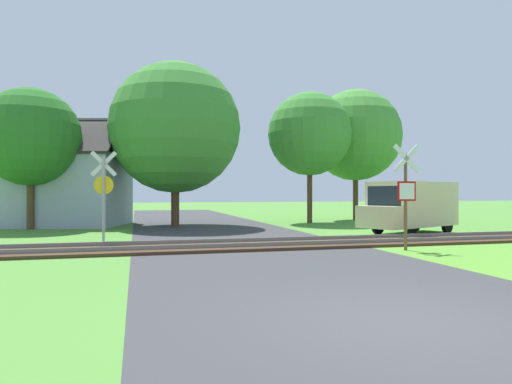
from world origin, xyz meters
TOP-DOWN VIEW (x-y plane):
  - ground_plane at (0.00, 0.00)m, footprint 160.00×160.00m
  - road_asphalt at (0.00, 2.00)m, footprint 7.45×80.00m
  - rail_track at (0.00, 8.98)m, footprint 60.00×2.60m
  - stop_sign_near at (4.44, 6.85)m, footprint 0.88×0.16m
  - crossing_sign_far at (-4.64, 10.77)m, footprint 0.88×0.14m
  - house at (-7.39, 21.01)m, footprint 7.68×6.75m
  - tree_left at (-8.52, 18.67)m, footprint 4.75×4.75m
  - tree_far at (10.20, 21.40)m, footprint 5.89×5.89m
  - tree_right at (6.29, 19.53)m, footprint 4.89×4.89m
  - tree_center at (-1.56, 18.93)m, footprint 6.90×6.90m
  - mail_truck at (7.91, 11.83)m, footprint 5.23×3.67m

SIDE VIEW (x-z plane):
  - ground_plane at x=0.00m, z-range 0.00..0.00m
  - road_asphalt at x=0.00m, z-range 0.00..0.01m
  - rail_track at x=0.00m, z-range -0.05..0.17m
  - mail_truck at x=7.91m, z-range 0.12..2.36m
  - stop_sign_near at x=4.44m, z-range 0.18..3.44m
  - crossing_sign_far at x=-4.64m, z-range 0.30..3.50m
  - house at x=-7.39m, z-range -0.83..4.99m
  - tree_left at x=-8.52m, z-range 1.05..7.91m
  - tree_center at x=-1.56m, z-range 0.88..9.54m
  - tree_right at x=6.29m, z-range 1.38..9.06m
  - tree_far at x=10.20m, z-range 1.28..9.73m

